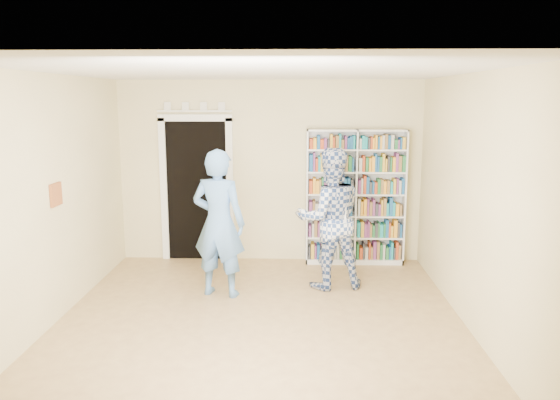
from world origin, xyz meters
name	(u,v)px	position (x,y,z in m)	size (l,w,h in m)	color
floor	(259,325)	(0.00, 0.00, 0.00)	(5.00, 5.00, 0.00)	#987249
ceiling	(257,71)	(0.00, 0.00, 2.70)	(5.00, 5.00, 0.00)	white
wall_back	(270,172)	(0.00, 2.50, 1.35)	(4.50, 4.50, 0.00)	beige
wall_left	(46,202)	(-2.25, 0.00, 1.35)	(5.00, 5.00, 0.00)	beige
wall_right	(475,205)	(2.25, 0.00, 1.35)	(5.00, 5.00, 0.00)	beige
bookshelf	(355,197)	(1.27, 2.34, 1.01)	(1.45, 0.27, 1.99)	white
doorway	(197,183)	(-1.10, 2.48, 1.18)	(1.10, 0.08, 2.43)	black
wall_art	(56,194)	(-2.23, 0.20, 1.40)	(0.03, 0.25, 0.25)	brown
man_blue	(219,223)	(-0.55, 0.93, 0.92)	(0.67, 0.44, 1.84)	#5B8CCB
man_plaid	(330,219)	(0.83, 1.27, 0.91)	(0.89, 0.69, 1.82)	navy
paper_sheet	(337,210)	(0.91, 1.07, 1.07)	(0.22, 0.01, 0.32)	white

